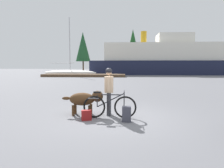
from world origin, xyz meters
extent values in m
plane|color=slate|center=(0.00, 0.00, 0.00)|extent=(160.00, 160.00, 0.00)
torus|color=black|center=(0.33, -0.02, 0.38)|extent=(0.76, 0.06, 0.76)
torus|color=black|center=(-0.72, -0.02, 0.38)|extent=(0.76, 0.06, 0.76)
cube|color=black|center=(-0.15, -0.02, 0.80)|extent=(0.67, 0.03, 0.03)
cube|color=black|center=(-0.17, -0.02, 0.61)|extent=(0.91, 0.03, 0.49)
cylinder|color=black|center=(-0.62, -0.02, 0.59)|extent=(0.03, 0.03, 0.42)
cylinder|color=black|center=(0.29, -0.02, 0.64)|extent=(0.03, 0.03, 0.52)
cube|color=black|center=(-0.62, -0.02, 0.88)|extent=(0.24, 0.10, 0.06)
cylinder|color=black|center=(0.29, -0.02, 0.92)|extent=(0.03, 0.44, 0.03)
cube|color=slate|center=(-0.74, -0.02, 0.68)|extent=(0.36, 0.14, 0.02)
cylinder|color=#333338|center=(-0.26, 0.51, 0.41)|extent=(0.14, 0.14, 0.82)
cylinder|color=#333338|center=(-0.26, 0.29, 0.41)|extent=(0.14, 0.14, 0.82)
cylinder|color=#D8B28C|center=(-0.26, 0.40, 1.11)|extent=(0.32, 0.32, 0.58)
cylinder|color=#D8B28C|center=(-0.26, 0.62, 1.14)|extent=(0.09, 0.09, 0.51)
cylinder|color=#D8B28C|center=(-0.26, 0.18, 1.14)|extent=(0.09, 0.09, 0.51)
sphere|color=tan|center=(-0.26, 0.40, 1.54)|extent=(0.22, 0.22, 0.22)
sphere|color=black|center=(-0.26, 0.40, 1.57)|extent=(0.24, 0.24, 0.24)
ellipsoid|color=#472D19|center=(-1.22, 0.36, 0.58)|extent=(0.91, 0.54, 0.46)
sphere|color=#472D19|center=(-0.66, 0.36, 0.68)|extent=(0.41, 0.41, 0.41)
ellipsoid|color=#472D19|center=(-1.80, 0.36, 0.60)|extent=(0.32, 0.12, 0.12)
cylinder|color=#472D19|center=(-0.93, 0.51, 0.19)|extent=(0.10, 0.10, 0.37)
cylinder|color=#472D19|center=(-0.93, 0.21, 0.19)|extent=(0.10, 0.10, 0.37)
cylinder|color=#472D19|center=(-1.51, 0.51, 0.19)|extent=(0.10, 0.10, 0.37)
cylinder|color=#472D19|center=(-1.51, 0.21, 0.19)|extent=(0.10, 0.10, 0.37)
cube|color=#3F3F4C|center=(0.38, -0.44, 0.25)|extent=(0.28, 0.20, 0.49)
cube|color=maroon|center=(-0.93, -0.35, 0.17)|extent=(0.36, 0.27, 0.34)
cube|color=brown|center=(-6.02, 23.72, 0.20)|extent=(12.47, 2.59, 0.40)
cube|color=#191E38|center=(6.75, 33.11, 1.27)|extent=(25.83, 8.36, 2.54)
cube|color=silver|center=(6.75, 33.11, 4.14)|extent=(20.67, 7.02, 3.20)
cube|color=silver|center=(9.33, 33.11, 6.64)|extent=(6.20, 5.02, 1.80)
cylinder|color=#BF8C19|center=(3.65, 33.11, 6.94)|extent=(1.10, 1.10, 2.40)
ellipsoid|color=silver|center=(-9.10, 27.17, 0.45)|extent=(8.99, 2.52, 0.90)
cylinder|color=#B2B2B7|center=(-9.10, 27.17, 5.25)|extent=(0.14, 0.14, 8.71)
cylinder|color=#B2B2B7|center=(-10.45, 27.17, 2.10)|extent=(4.04, 0.10, 0.10)
cylinder|color=#4C331E|center=(-10.66, 45.06, 1.34)|extent=(0.34, 0.34, 2.69)
cone|color=#1E4C28|center=(-10.66, 45.06, 6.35)|extent=(3.70, 3.70, 7.33)
cylinder|color=#4C331E|center=(1.97, 44.49, 1.52)|extent=(0.42, 0.42, 3.04)
cone|color=#19471E|center=(1.97, 44.49, 6.76)|extent=(3.42, 3.42, 7.44)
cylinder|color=#4C331E|center=(11.77, 44.20, 1.50)|extent=(0.50, 0.50, 3.00)
cone|color=#143819|center=(11.77, 44.20, 6.34)|extent=(4.36, 4.36, 6.67)
camera|label=1|loc=(0.35, -6.80, 1.81)|focal=32.72mm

